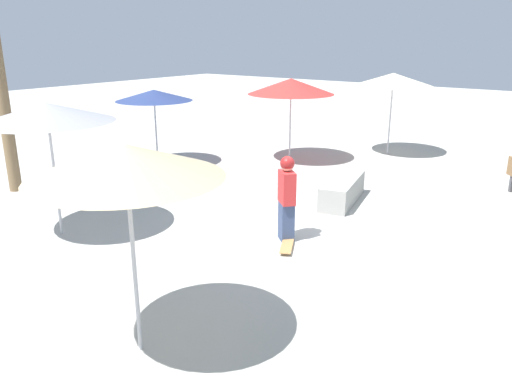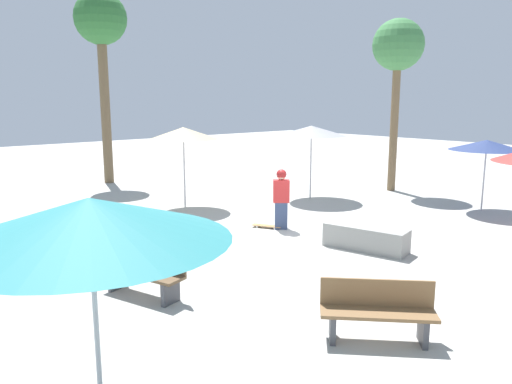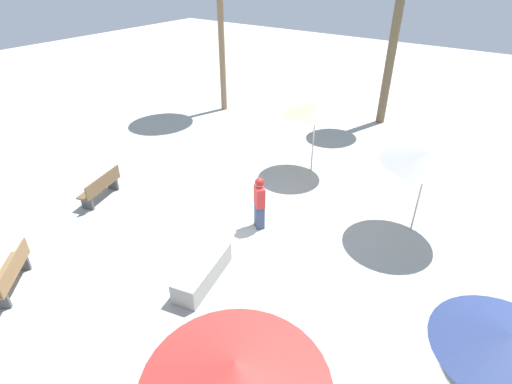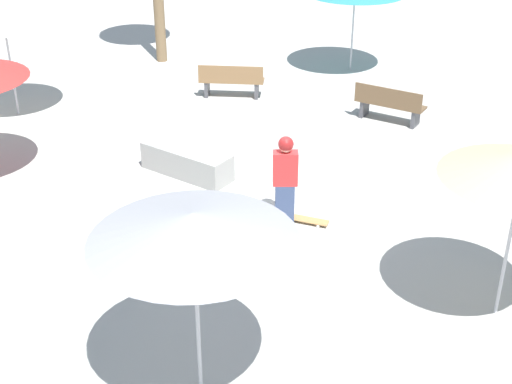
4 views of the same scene
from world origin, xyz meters
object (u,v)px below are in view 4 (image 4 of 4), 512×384
object	(u,v)px
concrete_ledge	(187,162)
bench_far	(389,104)
shade_umbrella_grey	(193,227)
shade_umbrella_cream	(2,15)
bench_near	(231,81)
skater_main	(285,176)
skateboard	(306,220)

from	to	relation	value
concrete_ledge	bench_far	xyz separation A→B (m)	(-0.90, -5.07, 0.16)
shade_umbrella_grey	bench_far	bearing A→B (deg)	-65.00
concrete_ledge	shade_umbrella_cream	bearing A→B (deg)	11.43
concrete_ledge	bench_near	distance (m)	4.38
skater_main	shade_umbrella_cream	world-z (taller)	shade_umbrella_cream
concrete_ledge	shade_umbrella_cream	size ratio (longest dim) A/B	0.78
shade_umbrella_grey	bench_near	bearing A→B (deg)	-42.06
bench_far	bench_near	bearing A→B (deg)	-172.38
concrete_ledge	bench_near	size ratio (longest dim) A/B	1.34
concrete_ledge	shade_umbrella_grey	xyz separation A→B (m)	(-4.86, 3.43, 2.03)
skater_main	shade_umbrella_grey	distance (m)	4.50
concrete_ledge	shade_umbrella_cream	xyz separation A→B (m)	(5.22, 1.06, 2.06)
skateboard	shade_umbrella_cream	bearing A→B (deg)	162.92
skateboard	bench_far	xyz separation A→B (m)	(1.98, -4.67, 0.37)
skateboard	bench_near	distance (m)	6.38
skater_main	concrete_ledge	bearing A→B (deg)	135.33
skateboard	shade_umbrella_grey	size ratio (longest dim) A/B	0.32
concrete_ledge	shade_umbrella_grey	size ratio (longest dim) A/B	0.80
skater_main	bench_far	bearing A→B (deg)	60.38
bench_far	shade_umbrella_cream	distance (m)	8.86
bench_near	shade_umbrella_grey	bearing A→B (deg)	-85.11
bench_near	skater_main	bearing A→B (deg)	-74.52
skater_main	shade_umbrella_cream	distance (m)	8.03
concrete_ledge	skateboard	bearing A→B (deg)	-172.13
skater_main	bench_far	xyz separation A→B (m)	(1.68, -4.90, -0.43)
skater_main	concrete_ledge	distance (m)	2.64
skateboard	bench_near	size ratio (longest dim) A/B	0.55
bench_far	shade_umbrella_grey	bearing A→B (deg)	-81.83
skater_main	bench_far	distance (m)	5.19
skater_main	bench_near	distance (m)	6.23
skater_main	shade_umbrella_cream	bearing A→B (deg)	140.44
shade_umbrella_grey	shade_umbrella_cream	xyz separation A→B (m)	(10.08, -2.37, 0.03)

